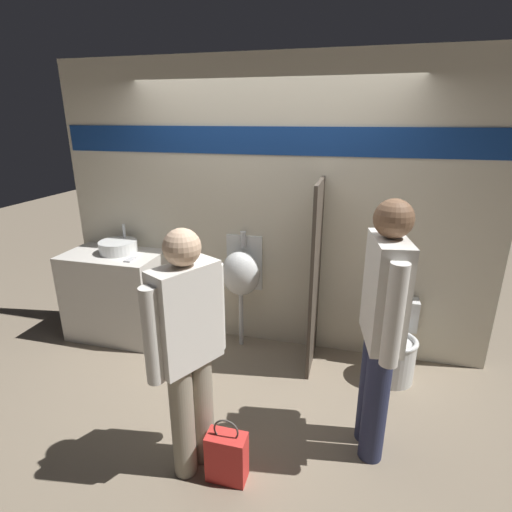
% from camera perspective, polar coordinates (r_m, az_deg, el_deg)
% --- Properties ---
extents(ground_plane, '(16.00, 16.00, 0.00)m').
position_cam_1_polar(ground_plane, '(3.77, -0.69, -16.11)').
color(ground_plane, gray).
extents(display_wall, '(4.10, 0.07, 2.70)m').
position_cam_1_polar(display_wall, '(3.75, 1.70, 6.59)').
color(display_wall, beige).
rests_on(display_wall, ground_plane).
extents(sink_counter, '(0.96, 0.57, 0.90)m').
position_cam_1_polar(sink_counter, '(4.37, -19.33, -5.29)').
color(sink_counter, silver).
rests_on(sink_counter, ground_plane).
extents(sink_basin, '(0.37, 0.37, 0.26)m').
position_cam_1_polar(sink_basin, '(4.21, -19.09, 1.26)').
color(sink_basin, silver).
rests_on(sink_basin, sink_counter).
extents(cell_phone, '(0.07, 0.14, 0.01)m').
position_cam_1_polar(cell_phone, '(3.96, -17.49, -0.47)').
color(cell_phone, '#B7B7BC').
rests_on(cell_phone, sink_counter).
extents(divider_near_counter, '(0.03, 0.56, 1.70)m').
position_cam_1_polar(divider_near_counter, '(3.53, 8.44, -3.16)').
color(divider_near_counter, '#4C4238').
rests_on(divider_near_counter, ground_plane).
extents(urinal_near_counter, '(0.38, 0.29, 1.16)m').
position_cam_1_polar(urinal_near_counter, '(3.83, -2.16, -2.47)').
color(urinal_near_counter, silver).
rests_on(urinal_near_counter, ground_plane).
extents(toilet, '(0.37, 0.53, 0.80)m').
position_cam_1_polar(toilet, '(3.78, 19.18, -12.08)').
color(toilet, silver).
rests_on(toilet, ground_plane).
extents(person_in_vest, '(0.26, 0.61, 1.75)m').
position_cam_1_polar(person_in_vest, '(2.63, 17.50, -9.16)').
color(person_in_vest, '#282D4C').
rests_on(person_in_vest, ground_plane).
extents(person_with_lanyard, '(0.35, 0.51, 1.62)m').
position_cam_1_polar(person_with_lanyard, '(2.46, -9.66, -12.63)').
color(person_with_lanyard, gray).
rests_on(person_with_lanyard, ground_plane).
extents(shopping_bag, '(0.25, 0.14, 0.45)m').
position_cam_1_polar(shopping_bag, '(2.80, -4.20, -26.64)').
color(shopping_bag, red).
rests_on(shopping_bag, ground_plane).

